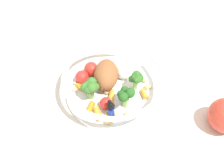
{
  "coord_description": "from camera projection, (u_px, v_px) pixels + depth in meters",
  "views": [
    {
      "loc": [
        0.29,
        -0.23,
        0.49
      ],
      "look_at": [
        -0.01,
        -0.0,
        0.03
      ],
      "focal_mm": 43.89,
      "sensor_mm": 36.0,
      "label": 1
    }
  ],
  "objects": [
    {
      "name": "food_container",
      "position": [
        112.0,
        82.0,
        0.59
      ],
      "size": [
        0.22,
        0.22,
        0.06
      ],
      "color": "white",
      "rests_on": "ground_plane"
    },
    {
      "name": "folded_napkin",
      "position": [
        34.0,
        57.0,
        0.68
      ],
      "size": [
        0.18,
        0.17,
        0.01
      ],
      "primitive_type": "cube",
      "rotation": [
        0.0,
        0.0,
        -0.44
      ],
      "color": "white",
      "rests_on": "ground_plane"
    },
    {
      "name": "ground_plane",
      "position": [
        115.0,
        94.0,
        0.61
      ],
      "size": [
        2.4,
        2.4,
        0.0
      ],
      "primitive_type": "plane",
      "color": "silver"
    }
  ]
}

